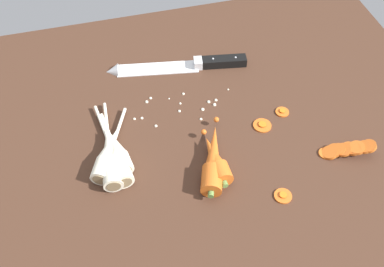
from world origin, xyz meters
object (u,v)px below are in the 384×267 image
whole_carrot_second (215,161)px  whole_carrot (213,160)px  parsnip_front (114,155)px  carrot_slice_stray_mid (283,195)px  chefs_knife (175,66)px  carrot_slice_stray_far (262,125)px  parsnip_back (110,156)px  carrot_slice_stray_near (282,112)px  carrot_slice_stack (346,149)px  parsnip_mid_left (108,154)px  parsnip_mid_right (116,150)px

whole_carrot_second → whole_carrot: bearing=149.3°
parsnip_front → carrot_slice_stray_mid: size_ratio=6.56×
chefs_knife → carrot_slice_stray_far: 27.55cm
whole_carrot_second → parsnip_back: (-20.44, 6.80, -0.12)cm
parsnip_back → carrot_slice_stray_near: bearing=5.6°
parsnip_back → carrot_slice_stack: bearing=-12.4°
whole_carrot_second → carrot_slice_stray_near: whole_carrot_second is taller
parsnip_mid_left → carrot_slice_stray_mid: parsnip_mid_left is taller
parsnip_back → carrot_slice_stray_far: 33.81cm
chefs_knife → parsnip_front: size_ratio=1.50×
chefs_knife → whole_carrot_second: size_ratio=2.32×
whole_carrot → parsnip_mid_left: 21.54cm
carrot_slice_stray_near → parsnip_back: bearing=-174.4°
parsnip_mid_left → carrot_slice_stack: parsnip_mid_left is taller
whole_carrot → chefs_knife: bearing=91.0°
carrot_slice_stray_mid → whole_carrot_second: bearing=136.6°
chefs_knife → parsnip_back: 31.54cm
parsnip_back → carrot_slice_stray_mid: size_ratio=6.73×
carrot_slice_stack → carrot_slice_stray_near: 16.59cm
parsnip_mid_left → carrot_slice_stray_far: bearing=1.1°
whole_carrot → parsnip_front: whole_carrot is taller
chefs_knife → parsnip_back: parsnip_back is taller
carrot_slice_stray_near → carrot_slice_stray_far: same height
parsnip_mid_left → carrot_slice_stray_mid: bearing=-29.2°
parsnip_mid_left → parsnip_back: bearing=-64.5°
parsnip_mid_left → carrot_slice_stack: size_ratio=1.73×
parsnip_mid_right → carrot_slice_stray_near: (38.10, 2.79, -1.62)cm
chefs_knife → carrot_slice_stray_near: 29.02cm
chefs_knife → parsnip_mid_right: size_ratio=1.97×
whole_carrot_second → carrot_slice_stack: bearing=-7.6°
parsnip_front → carrot_slice_stray_near: (38.72, 3.79, -1.62)cm
carrot_slice_stray_far → chefs_knife: bearing=121.3°
parsnip_mid_left → carrot_slice_stack: 49.40cm
carrot_slice_stack → carrot_slice_stray_far: carrot_slice_stack is taller
whole_carrot_second → carrot_slice_stray_near: 21.96cm
whole_carrot_second → parsnip_mid_right: (-18.98, 7.87, -0.12)cm
parsnip_mid_left → carrot_slice_stray_near: size_ratio=6.34×
whole_carrot → whole_carrot_second: bearing=-30.7°
parsnip_front → parsnip_mid_left: size_ratio=1.19×
whole_carrot → parsnip_back: size_ratio=0.83×
whole_carrot → carrot_slice_stray_mid: whole_carrot is taller
parsnip_back → parsnip_front: bearing=4.9°
parsnip_mid_left → parsnip_mid_right: (1.75, 0.45, 0.00)cm
chefs_knife → carrot_slice_stray_mid: 43.46cm
carrot_slice_stray_near → carrot_slice_stray_far: (-5.81, -2.62, 0.00)cm
parsnip_front → carrot_slice_stray_far: bearing=2.0°
parsnip_mid_right → carrot_slice_stray_far: (32.29, 0.17, -1.62)cm
carrot_slice_stack → carrot_slice_stray_near: carrot_slice_stack is taller
whole_carrot → carrot_slice_stray_mid: 15.47cm
parsnip_front → parsnip_mid_right: same height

